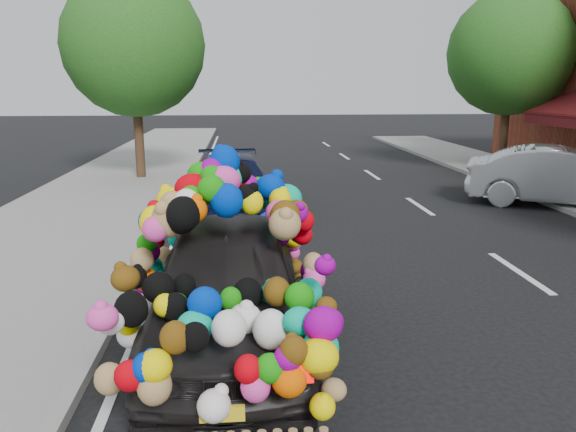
% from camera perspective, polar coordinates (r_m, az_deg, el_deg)
% --- Properties ---
extents(ground, '(100.00, 100.00, 0.00)m').
position_cam_1_polar(ground, '(8.57, 0.35, -6.42)').
color(ground, black).
rests_on(ground, ground).
extents(kerb, '(0.15, 60.00, 0.13)m').
position_cam_1_polar(kerb, '(8.67, -15.41, -6.23)').
color(kerb, gray).
rests_on(kerb, ground).
extents(lane_markings, '(6.00, 50.00, 0.01)m').
position_cam_1_polar(lane_markings, '(9.58, 22.42, -5.28)').
color(lane_markings, silver).
rests_on(lane_markings, ground).
extents(tree_near_sidewalk, '(4.20, 4.20, 6.13)m').
position_cam_1_polar(tree_near_sidewalk, '(17.85, -15.42, 16.35)').
color(tree_near_sidewalk, '#332114').
rests_on(tree_near_sidewalk, ground).
extents(tree_far_b, '(4.00, 4.00, 5.90)m').
position_cam_1_polar(tree_far_b, '(20.08, 21.67, 15.13)').
color(tree_far_b, '#332114').
rests_on(tree_far_b, ground).
extents(plush_art_car, '(2.06, 4.41, 2.08)m').
position_cam_1_polar(plush_art_car, '(6.16, -6.23, -3.98)').
color(plush_art_car, black).
rests_on(plush_art_car, ground).
extents(navy_sedan, '(2.07, 4.51, 1.28)m').
position_cam_1_polar(navy_sedan, '(13.05, -5.75, 3.21)').
color(navy_sedan, black).
rests_on(navy_sedan, ground).
extents(silver_hatchback, '(4.60, 3.30, 1.44)m').
position_cam_1_polar(silver_hatchback, '(15.11, 26.04, 3.60)').
color(silver_hatchback, '#A4A7AB').
rests_on(silver_hatchback, ground).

